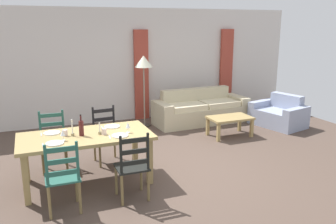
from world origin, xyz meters
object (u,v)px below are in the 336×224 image
object	(u,v)px
coffee_cup_primary	(104,132)
coffee_cup_secondary	(65,133)
dining_table	(86,140)
wine_bottle	(81,128)
dining_chair_near_left	(63,177)
armchair_upholstered	(280,115)
dining_chair_far_left	(53,141)
wine_glass_near_left	(63,133)
dining_chair_far_right	(106,135)
coffee_table	(230,120)
dining_chair_near_right	(133,166)
wine_glass_near_right	(128,125)
couch	(200,110)
standing_lamp	(144,66)

from	to	relation	value
coffee_cup_primary	coffee_cup_secondary	xyz separation A→B (m)	(-0.53, 0.15, 0.00)
dining_table	wine_bottle	size ratio (longest dim) A/B	6.01
dining_table	dining_chair_near_left	xyz separation A→B (m)	(-0.42, -0.76, -0.19)
wine_bottle	armchair_upholstered	distance (m)	5.01
wine_bottle	armchair_upholstered	world-z (taller)	wine_bottle
dining_chair_far_left	coffee_cup_secondary	size ratio (longest dim) A/B	10.67
armchair_upholstered	coffee_cup_secondary	bearing A→B (deg)	-164.57
wine_bottle	wine_glass_near_left	bearing A→B (deg)	-153.56
dining_chair_near_left	wine_glass_near_left	bearing A→B (deg)	81.88
coffee_cup_primary	armchair_upholstered	distance (m)	4.73
dining_chair_far_right	armchair_upholstered	distance (m)	4.32
coffee_table	dining_chair_near_right	bearing A→B (deg)	-144.35
wine_glass_near_left	wine_glass_near_right	distance (m)	0.93
dining_chair_near_left	coffee_cup_secondary	xyz separation A→B (m)	(0.14, 0.82, 0.32)
coffee_cup_secondary	dining_chair_near_right	bearing A→B (deg)	-47.23
armchair_upholstered	dining_chair_far_right	bearing A→B (deg)	-170.58
dining_chair_far_right	coffee_table	xyz separation A→B (m)	(2.73, 0.44, -0.12)
couch	standing_lamp	size ratio (longest dim) A/B	1.41
wine_bottle	standing_lamp	xyz separation A→B (m)	(1.79, 2.59, 0.54)
dining_chair_near_left	dining_chair_far_left	distance (m)	1.49
dining_chair_far_right	wine_bottle	world-z (taller)	wine_bottle
dining_table	wine_bottle	distance (m)	0.21
dining_chair_far_right	coffee_cup_secondary	world-z (taller)	dining_chair_far_right
dining_table	coffee_table	distance (m)	3.40
dining_chair_near_left	couch	distance (m)	4.71
dining_table	dining_chair_far_right	distance (m)	0.88
wine_bottle	coffee_cup_secondary	world-z (taller)	wine_bottle
dining_chair_far_left	standing_lamp	size ratio (longest dim) A/B	0.59
armchair_upholstered	standing_lamp	world-z (taller)	standing_lamp
wine_glass_near_right	couch	size ratio (longest dim) A/B	0.07
wine_glass_near_left	coffee_cup_primary	xyz separation A→B (m)	(0.59, 0.07, -0.07)
dining_chair_far_left	dining_chair_near_left	bearing A→B (deg)	-89.92
dining_chair_near_left	dining_chair_near_right	xyz separation A→B (m)	(0.90, -0.00, 0.00)
wine_glass_near_right	standing_lamp	size ratio (longest dim) A/B	0.10
couch	standing_lamp	bearing A→B (deg)	172.20
dining_chair_far_right	coffee_table	distance (m)	2.77
dining_chair_near_right	wine_glass_near_left	bearing A→B (deg)	143.10
coffee_cup_secondary	armchair_upholstered	distance (m)	5.20
coffee_cup_primary	standing_lamp	distance (m)	3.10
dining_chair_far_right	coffee_cup_primary	xyz separation A→B (m)	(-0.19, -0.82, 0.32)
dining_chair_far_left	dining_chair_far_right	xyz separation A→B (m)	(0.87, 0.00, 0.00)
couch	dining_chair_near_right	bearing A→B (deg)	-129.57
dining_chair_far_left	armchair_upholstered	size ratio (longest dim) A/B	0.73
dining_chair_near_right	wine_glass_near_left	size ratio (longest dim) A/B	5.96
wine_glass_near_left	couch	world-z (taller)	wine_glass_near_left
wine_glass_near_left	coffee_cup_secondary	bearing A→B (deg)	76.62
wine_glass_near_left	coffee_cup_primary	world-z (taller)	wine_glass_near_left
dining_chair_near_left	standing_lamp	world-z (taller)	standing_lamp
dining_chair_near_left	dining_chair_far_right	size ratio (longest dim) A/B	1.00
standing_lamp	coffee_table	bearing A→B (deg)	-44.21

